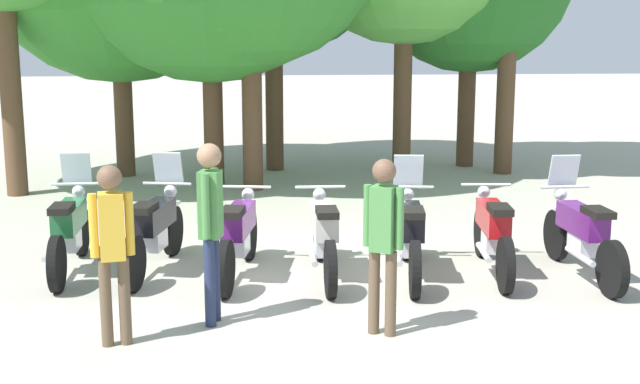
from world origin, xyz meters
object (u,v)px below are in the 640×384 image
Objects in this scene: motorcycle_6 at (582,233)px; person_2 at (211,218)px; motorcycle_0 at (70,229)px; motorcycle_3 at (324,235)px; person_0 at (383,233)px; motorcycle_2 at (238,235)px; motorcycle_5 at (493,232)px; motorcycle_1 at (155,229)px; motorcycle_4 at (410,234)px; person_1 at (112,241)px.

person_2 reaches higher than motorcycle_6.
motorcycle_0 is 3.06m from motorcycle_3.
person_0 is at bearing -126.21° from motorcycle_0.
motorcycle_2 is 0.99× the size of motorcycle_5.
motorcycle_1 is 0.99× the size of motorcycle_3.
motorcycle_4 is 2.74m from person_2.
motorcycle_0 is 4.08m from motorcycle_4.
motorcycle_6 is at bearing -96.85° from motorcycle_5.
motorcycle_2 is 2.44m from person_1.
motorcycle_5 is at bearing 75.41° from motorcycle_6.
motorcycle_2 is at bearing 92.29° from motorcycle_4.
person_1 is (-3.13, -1.95, 0.48)m from motorcycle_4.
motorcycle_2 is at bearing 85.08° from motorcycle_3.
motorcycle_5 is (1.01, 0.06, -0.01)m from motorcycle_4.
person_1 is (0.92, -2.49, 0.48)m from motorcycle_0.
motorcycle_5 is at bearing -141.52° from person_2.
motorcycle_0 is 1.00× the size of motorcycle_3.
person_0 is (-0.62, -1.88, 0.49)m from motorcycle_4.
person_1 is at bearing 107.09° from motorcycle_6.
motorcycle_4 is (4.04, -0.54, 0.00)m from motorcycle_0.
person_1 is 0.94× the size of person_2.
motorcycle_4 is at bearing 83.29° from motorcycle_6.
motorcycle_5 is at bearing -82.38° from motorcycle_2.
motorcycle_3 is 1.28× the size of person_0.
motorcycle_1 is 2.05m from motorcycle_3.
person_1 reaches higher than motorcycle_2.
person_0 is (1.40, -2.05, 0.50)m from motorcycle_2.
motorcycle_2 and motorcycle_3 have the same top height.
motorcycle_2 is (1.01, -0.31, -0.01)m from motorcycle_1.
motorcycle_5 is 1.21× the size of person_2.
person_0 reaches higher than motorcycle_5.
motorcycle_0 is 1.00× the size of motorcycle_4.
person_2 reaches higher than person_1.
motorcycle_6 is at bearing -82.37° from person_1.
motorcycle_4 is at bearing -169.41° from person_0.
person_2 reaches higher than person_0.
motorcycle_0 and motorcycle_4 have the same top height.
motorcycle_3 is 2.05m from person_2.
motorcycle_2 is at bearing -101.38° from motorcycle_0.
person_2 is (1.79, -1.98, 0.56)m from motorcycle_0.
motorcycle_3 is 3.04m from motorcycle_6.
motorcycle_2 is 1.27× the size of person_0.
motorcycle_5 is 4.63m from person_1.
motorcycle_3 is 1.00× the size of motorcycle_5.
person_2 is at bearing 120.31° from motorcycle_5.
motorcycle_5 is at bearing -90.42° from motorcycle_3.
motorcycle_4 reaches higher than motorcycle_2.
motorcycle_3 is (2.01, -0.40, -0.01)m from motorcycle_1.
motorcycle_4 is 1.28× the size of person_0.
motorcycle_2 is 4.04m from motorcycle_6.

